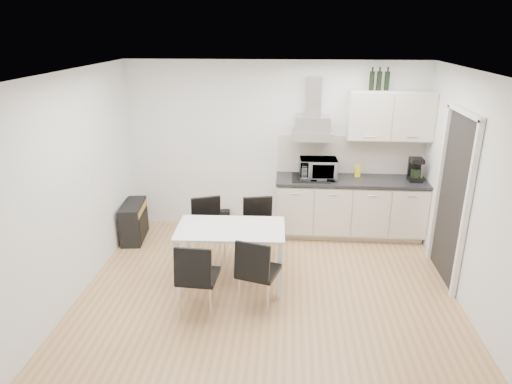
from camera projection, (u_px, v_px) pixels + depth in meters
ground at (268, 292)px, 5.56m from camera, size 4.50×4.50×0.00m
wall_back at (275, 147)px, 6.99m from camera, size 4.50×0.10×2.60m
wall_front at (255, 287)px, 3.24m from camera, size 4.50×0.10×2.60m
wall_left at (75, 187)px, 5.27m from camera, size 0.10×4.00×2.60m
wall_right at (475, 197)px, 4.96m from camera, size 0.10×4.00×2.60m
ceiling at (270, 73)px, 4.67m from camera, size 4.50×4.50×0.00m
doorway at (451, 200)px, 5.57m from camera, size 0.08×1.04×2.10m
kitchenette at (353, 184)px, 6.82m from camera, size 2.22×0.64×2.52m
dining_table at (231, 234)px, 5.56m from camera, size 1.33×0.79×0.75m
chair_far_left at (209, 232)px, 6.14m from camera, size 0.59×0.62×0.88m
chair_far_right at (259, 232)px, 6.14m from camera, size 0.53×0.58×0.88m
chair_near_left at (198, 277)px, 5.03m from camera, size 0.47×0.52×0.88m
chair_near_right at (259, 272)px, 5.14m from camera, size 0.56×0.60×0.88m
guitar_amp at (134, 221)px, 6.86m from camera, size 0.37×0.71×0.57m
floor_speaker at (225, 218)px, 7.35m from camera, size 0.18×0.16×0.27m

